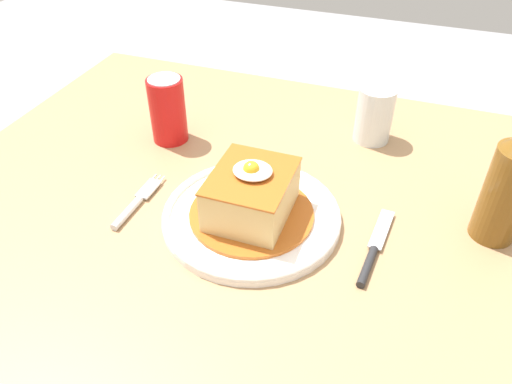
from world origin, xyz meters
TOP-DOWN VIEW (x-y plane):
  - dining_table at (0.00, 0.00)m, footprint 1.21×0.86m
  - main_plate at (-0.05, -0.05)m, footprint 0.27×0.27m
  - sandwich_meal at (-0.05, -0.05)m, footprint 0.19×0.19m
  - fork at (-0.24, -0.09)m, footprint 0.02×0.14m
  - knife at (0.13, -0.07)m, footprint 0.03×0.17m
  - soda_can at (-0.28, 0.12)m, footprint 0.07×0.07m
  - beer_bottle_amber at (0.29, 0.04)m, footprint 0.06×0.06m
  - drinking_glass at (0.08, 0.24)m, footprint 0.07×0.07m

SIDE VIEW (x-z plane):
  - dining_table at x=0.00m, z-range 0.25..0.97m
  - fork at x=-0.24m, z-range 0.72..0.73m
  - knife at x=0.13m, z-range 0.72..0.73m
  - main_plate at x=-0.05m, z-range 0.72..0.74m
  - drinking_glass at x=0.08m, z-range 0.71..0.82m
  - sandwich_meal at x=-0.05m, z-range 0.72..0.82m
  - soda_can at x=-0.28m, z-range 0.72..0.84m
  - beer_bottle_amber at x=0.29m, z-range 0.69..0.95m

